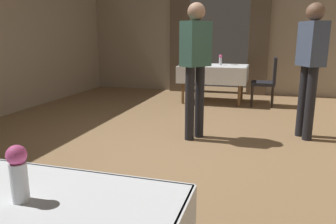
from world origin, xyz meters
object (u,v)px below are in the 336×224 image
(flower_vase_mid, at_px, (220,59))
(glass_mid_d, at_px, (199,63))
(chair_mid_right, at_px, (268,79))
(person_waiter_by_doorway, at_px, (196,60))
(plate_mid_b, at_px, (198,64))
(dining_table_mid, at_px, (214,71))
(person_diner_standing_aside, at_px, (311,60))
(flower_vase_near, at_px, (18,172))
(plate_mid_c, at_px, (234,65))

(flower_vase_mid, bearing_deg, glass_mid_d, -137.25)
(chair_mid_right, bearing_deg, glass_mid_d, -174.79)
(person_waiter_by_doorway, bearing_deg, plate_mid_b, 100.55)
(dining_table_mid, xyz_separation_m, plate_mid_b, (-0.38, 0.25, 0.11))
(plate_mid_b, distance_m, person_diner_standing_aside, 3.01)
(flower_vase_mid, xyz_separation_m, person_diner_standing_aside, (1.41, -2.20, 0.16))
(person_waiter_by_doorway, bearing_deg, dining_table_mid, 93.06)
(flower_vase_near, xyz_separation_m, flower_vase_mid, (-0.05, 5.80, 0.00))
(plate_mid_c, bearing_deg, plate_mid_b, 177.83)
(plate_mid_c, distance_m, person_diner_standing_aside, 2.58)
(plate_mid_b, height_order, person_waiter_by_doorway, person_waiter_by_doorway)
(person_waiter_by_doorway, bearing_deg, chair_mid_right, 69.05)
(flower_vase_mid, distance_m, person_waiter_by_doorway, 2.63)
(flower_vase_near, distance_m, glass_mid_d, 5.48)
(flower_vase_near, distance_m, plate_mid_b, 5.95)
(plate_mid_c, distance_m, person_waiter_by_doorway, 2.75)
(dining_table_mid, height_order, flower_vase_near, flower_vase_near)
(plate_mid_b, distance_m, glass_mid_d, 0.48)
(chair_mid_right, relative_size, person_waiter_by_doorway, 0.54)
(dining_table_mid, height_order, person_waiter_by_doorway, person_waiter_by_doorway)
(dining_table_mid, xyz_separation_m, flower_vase_near, (0.16, -5.67, 0.22))
(person_diner_standing_aside, bearing_deg, chair_mid_right, 103.37)
(dining_table_mid, relative_size, flower_vase_near, 6.47)
(person_diner_standing_aside, bearing_deg, plate_mid_c, 116.73)
(chair_mid_right, relative_size, plate_mid_b, 4.37)
(glass_mid_d, height_order, person_diner_standing_aside, person_diner_standing_aside)
(flower_vase_near, bearing_deg, plate_mid_c, 88.00)
(plate_mid_c, height_order, glass_mid_d, glass_mid_d)
(glass_mid_d, xyz_separation_m, person_diner_standing_aside, (1.78, -1.86, 0.22))
(chair_mid_right, distance_m, person_diner_standing_aside, 2.09)
(chair_mid_right, distance_m, flower_vase_near, 5.66)
(glass_mid_d, distance_m, person_waiter_by_doorway, 2.33)
(dining_table_mid, height_order, person_diner_standing_aside, person_diner_standing_aside)
(plate_mid_c, xyz_separation_m, person_waiter_by_doorway, (-0.24, -2.72, 0.27))
(glass_mid_d, relative_size, person_waiter_by_doorway, 0.06)
(plate_mid_c, bearing_deg, dining_table_mid, -148.54)
(flower_vase_near, height_order, person_diner_standing_aside, person_diner_standing_aside)
(flower_vase_mid, xyz_separation_m, person_waiter_by_doorway, (0.02, -2.63, 0.16))
(flower_vase_near, bearing_deg, dining_table_mid, 91.66)
(flower_vase_near, height_order, glass_mid_d, flower_vase_near)
(plate_mid_c, distance_m, glass_mid_d, 0.76)
(flower_vase_near, height_order, person_waiter_by_doorway, person_waiter_by_doorway)
(glass_mid_d, bearing_deg, flower_vase_near, -85.60)
(chair_mid_right, xyz_separation_m, flower_vase_mid, (-0.94, 0.22, 0.35))
(dining_table_mid, relative_size, plate_mid_b, 6.30)
(plate_mid_c, relative_size, person_waiter_by_doorway, 0.11)
(flower_vase_near, distance_m, person_waiter_by_doorway, 3.18)
(person_waiter_by_doorway, height_order, person_diner_standing_aside, same)
(plate_mid_b, bearing_deg, flower_vase_mid, -14.19)
(flower_vase_mid, height_order, plate_mid_c, flower_vase_mid)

